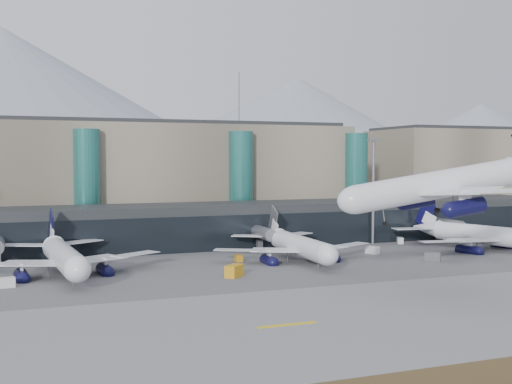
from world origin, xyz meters
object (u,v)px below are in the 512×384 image
jet_parked_right (473,229)px  hero_jet (457,175)px  jet_parked_left (61,248)px  veh_d (400,240)px  jet_parked_mid (294,238)px  veh_c (433,257)px  veh_a (6,283)px  veh_g (372,250)px  veh_h (234,271)px  veh_b (239,258)px  lightmast_mid (373,185)px

jet_parked_right → hero_jet: bearing=120.1°
jet_parked_left → veh_d: (80.46, 13.45, -3.94)m
hero_jet → jet_parked_mid: size_ratio=1.06×
veh_d → veh_c: bearing=-173.0°
jet_parked_mid → veh_a: size_ratio=12.60×
veh_g → veh_h: bearing=-93.2°
jet_parked_right → veh_h: 64.61m
hero_jet → veh_d: 59.71m
jet_parked_mid → jet_parked_left: bearing=92.0°
veh_b → veh_g: (30.85, -0.32, 0.14)m
veh_h → hero_jet: bearing=-84.7°
lightmast_mid → veh_b: (-39.46, -13.91, -13.77)m
lightmast_mid → veh_g: 21.51m
lightmast_mid → veh_b: bearing=-160.6°
jet_parked_right → veh_b: (-56.66, 1.61, -4.00)m
jet_parked_right → veh_c: jet_parked_right is taller
veh_d → veh_g: size_ratio=0.94×
jet_parked_mid → veh_d: size_ratio=14.06×
lightmast_mid → jet_parked_left: size_ratio=0.67×
veh_d → veh_g: (-15.12, -12.24, 0.06)m
lightmast_mid → veh_c: (-2.41, -27.30, -13.55)m
veh_a → veh_g: size_ratio=1.05×
hero_jet → veh_d: hero_jet is taller
lightmast_mid → veh_a: 88.14m
hero_jet → veh_a: (-65.81, 28.26, -17.42)m
veh_g → veh_h: size_ratio=0.71×
hero_jet → jet_parked_right: size_ratio=1.00×
veh_a → veh_g: bearing=2.8°
veh_h → veh_b: bearing=24.1°
lightmast_mid → hero_jet: hero_jet is taller
lightmast_mid → jet_parked_right: lightmast_mid is taller
veh_g → jet_parked_left: bearing=-114.8°
jet_parked_right → jet_parked_left: bearing=72.2°
jet_parked_right → veh_a: (-100.45, -10.04, -3.85)m
lightmast_mid → hero_jet: (-17.43, -53.83, 3.80)m
jet_parked_right → veh_h: size_ratio=10.03×
veh_a → veh_b: 45.31m
lightmast_mid → veh_a: (-83.25, -25.57, -13.62)m
jet_parked_left → veh_d: bearing=-84.9°
hero_jet → jet_parked_left: 69.65m
veh_a → veh_d: veh_a is taller
jet_parked_left → veh_g: bearing=-93.3°
jet_parked_right → veh_h: (-62.93, -14.18, -3.60)m
veh_g → veh_h: 40.21m
hero_jet → veh_b: (-22.03, 39.92, -17.57)m
jet_parked_mid → veh_c: bearing=-112.6°
veh_b → veh_a: bearing=111.0°
hero_jet → jet_parked_right: hero_jet is taller
jet_parked_mid → veh_d: bearing=-66.5°
veh_d → hero_jet: bearing=-178.4°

